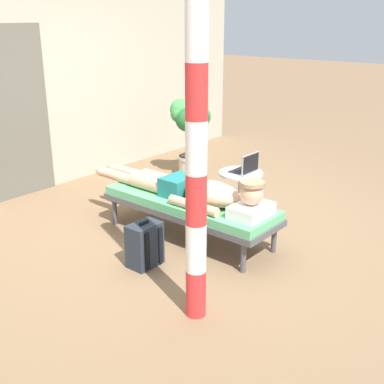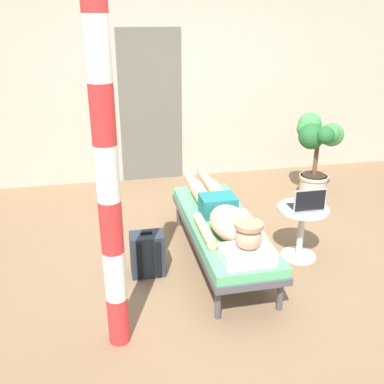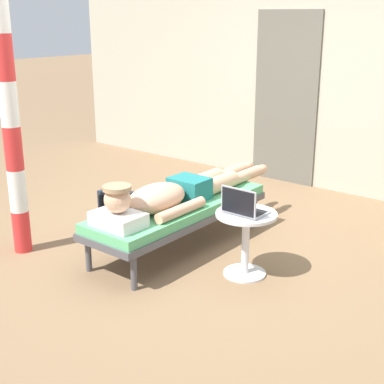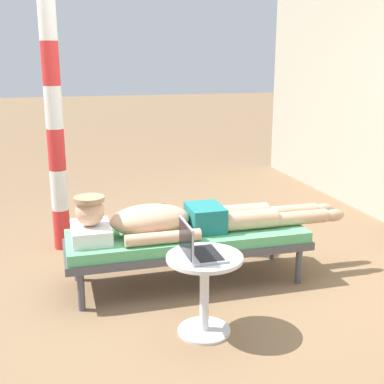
% 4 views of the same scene
% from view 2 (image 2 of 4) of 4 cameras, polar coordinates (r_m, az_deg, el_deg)
% --- Properties ---
extents(ground_plane, '(40.00, 40.00, 0.00)m').
position_cam_2_polar(ground_plane, '(4.39, 4.89, -8.28)').
color(ground_plane, '#846647').
extents(house_wall_back, '(7.60, 0.20, 2.70)m').
position_cam_2_polar(house_wall_back, '(6.21, -2.37, 14.16)').
color(house_wall_back, '#B2AD99').
rests_on(house_wall_back, ground).
extents(house_door_panel, '(0.84, 0.03, 2.04)m').
position_cam_2_polar(house_door_panel, '(6.11, -5.35, 10.81)').
color(house_door_panel, '#625F54').
rests_on(house_door_panel, ground).
extents(lounge_chair, '(0.61, 1.86, 0.42)m').
position_cam_2_polar(lounge_chair, '(4.16, 3.83, -4.65)').
color(lounge_chair, '#4C4C51').
rests_on(lounge_chair, ground).
extents(person_reclining, '(0.53, 2.17, 0.33)m').
position_cam_2_polar(person_reclining, '(4.03, 4.10, -2.79)').
color(person_reclining, white).
rests_on(person_reclining, lounge_chair).
extents(side_table, '(0.48, 0.48, 0.52)m').
position_cam_2_polar(side_table, '(4.33, 13.91, -3.98)').
color(side_table, silver).
rests_on(side_table, ground).
extents(laptop, '(0.31, 0.24, 0.23)m').
position_cam_2_polar(laptop, '(4.20, 14.49, -1.51)').
color(laptop, '#A5A8AD').
rests_on(laptop, side_table).
extents(backpack, '(0.30, 0.26, 0.42)m').
position_cam_2_polar(backpack, '(4.04, -5.76, -7.96)').
color(backpack, '#262D38').
rests_on(backpack, ground).
extents(potted_plant, '(0.57, 0.57, 1.06)m').
position_cam_2_polar(potted_plant, '(5.75, 15.78, 5.81)').
color(potted_plant, '#BFB29E').
rests_on(potted_plant, ground).
extents(porch_post, '(0.15, 0.15, 2.58)m').
position_cam_2_polar(porch_post, '(2.80, -10.87, 2.37)').
color(porch_post, red).
rests_on(porch_post, ground).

